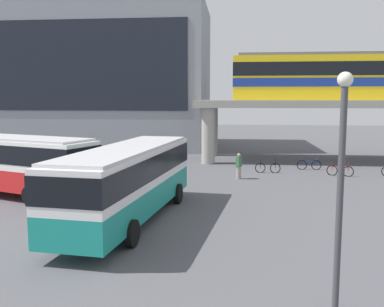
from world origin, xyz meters
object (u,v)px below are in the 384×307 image
at_px(train, 361,76).
at_px(bicycle_blue, 309,165).
at_px(bus_main, 129,176).
at_px(bus_secondary, 6,159).
at_px(bicycle_black, 268,168).
at_px(pedestrian_waiting_near_stop, 239,167).
at_px(bicycle_red, 340,171).
at_px(station_building, 97,77).

relative_size(train, bicycle_blue, 11.74).
distance_m(train, bus_main, 24.92).
xyz_separation_m(train, bus_secondary, (-22.66, -15.07, -5.10)).
height_order(bicycle_blue, bicycle_black, same).
bearing_deg(bus_main, pedestrian_waiting_near_stop, 65.37).
xyz_separation_m(bicycle_red, pedestrian_waiting_near_stop, (-6.89, -1.78, 0.44)).
bearing_deg(station_building, train, -21.64).
distance_m(bus_main, bicycle_red, 16.88).
height_order(train, bicycle_red, train).
xyz_separation_m(train, pedestrian_waiting_near_stop, (-9.98, -9.10, -6.29)).
distance_m(bus_secondary, pedestrian_waiting_near_stop, 14.06).
distance_m(bus_secondary, bicycle_black, 17.11).
relative_size(bus_main, pedestrian_waiting_near_stop, 6.63).
bearing_deg(bicycle_black, bus_secondary, -149.96).
distance_m(bicycle_blue, bicycle_black, 3.60).
distance_m(bicycle_red, pedestrian_waiting_near_stop, 7.13).
bearing_deg(bus_secondary, bus_main, -28.87).
relative_size(station_building, train, 1.17).
bearing_deg(bicycle_red, pedestrian_waiting_near_stop, -165.52).
relative_size(bus_secondary, bicycle_black, 6.27).
relative_size(bicycle_red, bicycle_black, 0.95).
bearing_deg(bicycle_blue, bicycle_red, -56.49).
xyz_separation_m(bus_main, bicycle_blue, (9.98, 14.62, -1.63)).
bearing_deg(bus_secondary, bicycle_red, 21.60).
relative_size(bicycle_black, pedestrian_waiting_near_stop, 1.05).
relative_size(train, pedestrian_waiting_near_stop, 12.37).
height_order(station_building, pedestrian_waiting_near_stop, station_building).
height_order(bicycle_red, pedestrian_waiting_near_stop, pedestrian_waiting_near_stop).
height_order(bicycle_blue, pedestrian_waiting_near_stop, pedestrian_waiting_near_stop).
relative_size(station_building, bus_secondary, 2.19).
xyz_separation_m(bus_main, bus_secondary, (-7.93, 4.37, 0.00)).
bearing_deg(bus_main, station_building, 110.42).
xyz_separation_m(bicycle_red, bicycle_black, (-4.82, 0.78, 0.00)).
distance_m(bus_secondary, bicycle_red, 21.11).
height_order(station_building, bicycle_black, station_building).
bearing_deg(bicycle_black, bicycle_blue, 28.43).
distance_m(station_building, bicycle_blue, 26.86).
bearing_deg(station_building, bus_secondary, -82.99).
distance_m(train, pedestrian_waiting_near_stop, 14.90).
distance_m(station_building, bus_main, 32.16).
height_order(bus_secondary, bicycle_black, bus_secondary).
distance_m(bicycle_red, bicycle_black, 4.88).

